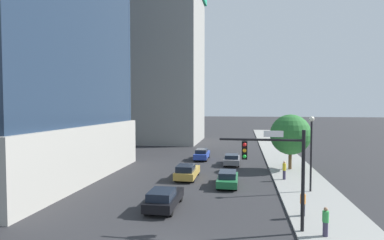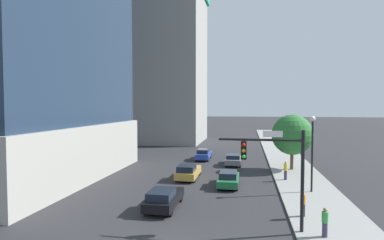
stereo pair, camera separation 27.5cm
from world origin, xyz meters
TOP-DOWN VIEW (x-y plane):
  - sidewalk at (8.87, 20.00)m, footprint 4.98×120.00m
  - construction_building at (-12.57, 47.74)m, footprint 27.16×16.35m
  - traffic_light_pole at (5.27, 4.36)m, footprint 4.83×0.48m
  - street_lamp at (9.00, 13.04)m, footprint 0.44×0.44m
  - street_tree at (8.66, 22.21)m, footprint 4.53×4.53m
  - car_black at (-2.10, 7.22)m, footprint 1.92×4.71m
  - car_gold at (-2.10, 16.29)m, footprint 1.91×4.66m
  - car_green at (2.05, 14.16)m, footprint 1.80×4.28m
  - car_gray at (2.05, 24.34)m, footprint 1.87×4.37m
  - car_blue at (-2.10, 27.44)m, footprint 1.74×4.40m
  - pedestrian_orange_shirt at (7.27, 6.94)m, footprint 0.34×0.34m
  - pedestrian_green_shirt at (7.90, 3.86)m, footprint 0.34×0.34m
  - pedestrian_yellow_shirt at (7.38, 16.99)m, footprint 0.34×0.34m

SIDE VIEW (x-z plane):
  - sidewalk at x=8.87m, z-range 0.00..0.15m
  - car_green at x=2.05m, z-range 0.00..1.38m
  - car_gray at x=2.05m, z-range 0.02..1.38m
  - car_gold at x=-2.10m, z-range -0.02..1.48m
  - car_black at x=-2.10m, z-range 0.01..1.47m
  - car_blue at x=-2.10m, z-range 0.01..1.49m
  - pedestrian_green_shirt at x=7.90m, z-range 0.16..1.76m
  - pedestrian_orange_shirt at x=7.27m, z-range 0.16..1.79m
  - pedestrian_yellow_shirt at x=7.38m, z-range 0.17..1.97m
  - street_tree at x=8.66m, z-range 0.97..7.15m
  - traffic_light_pole at x=5.27m, z-range 1.19..6.96m
  - street_lamp at x=9.00m, z-range 1.08..7.36m
  - construction_building at x=-12.57m, z-range -2.72..38.18m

